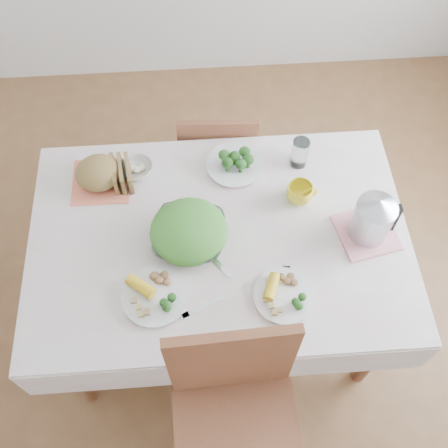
{
  "coord_description": "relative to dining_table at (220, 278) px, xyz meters",
  "views": [
    {
      "loc": [
        -0.05,
        -1.03,
        2.55
      ],
      "look_at": [
        0.02,
        0.02,
        0.82
      ],
      "focal_mm": 42.0,
      "sensor_mm": 36.0,
      "label": 1
    }
  ],
  "objects": [
    {
      "name": "fork_right",
      "position": [
        0.25,
        -0.25,
        0.39
      ],
      "size": [
        0.03,
        0.2,
        0.0
      ],
      "primitive_type": "cube",
      "rotation": [
        0.0,
        0.0,
        0.04
      ],
      "color": "silver",
      "rests_on": "tablecloth"
    },
    {
      "name": "dinner_plate_right",
      "position": [
        0.22,
        -0.27,
        0.4
      ],
      "size": [
        0.32,
        0.32,
        0.02
      ],
      "primitive_type": "cylinder",
      "rotation": [
        0.0,
        0.0,
        -0.72
      ],
      "color": "white",
      "rests_on": "tablecloth"
    },
    {
      "name": "fruit_bowl",
      "position": [
        -0.33,
        0.34,
        0.41
      ],
      "size": [
        0.18,
        0.18,
        0.04
      ],
      "primitive_type": "imported",
      "rotation": [
        0.0,
        0.0,
        -0.36
      ],
      "color": "white",
      "rests_on": "tablecloth"
    },
    {
      "name": "dining_table",
      "position": [
        0.0,
        0.0,
        0.0
      ],
      "size": [
        1.4,
        0.9,
        0.75
      ],
      "primitive_type": "cube",
      "color": "brown",
      "rests_on": "floor"
    },
    {
      "name": "salad_bowl",
      "position": [
        -0.12,
        -0.01,
        0.42
      ],
      "size": [
        0.32,
        0.32,
        0.07
      ],
      "primitive_type": "imported",
      "rotation": [
        0.0,
        0.0,
        -0.16
      ],
      "color": "white",
      "rests_on": "tablecloth"
    },
    {
      "name": "bread_loaf",
      "position": [
        -0.48,
        0.3,
        0.45
      ],
      "size": [
        0.2,
        0.19,
        0.11
      ],
      "primitive_type": "ellipsoid",
      "rotation": [
        0.0,
        0.0,
        -0.06
      ],
      "color": "brown",
      "rests_on": "napkin"
    },
    {
      "name": "chair_far",
      "position": [
        0.04,
        0.7,
        0.09
      ],
      "size": [
        0.4,
        0.4,
        0.84
      ],
      "primitive_type": "cube",
      "rotation": [
        0.0,
        0.0,
        3.09
      ],
      "color": "brown",
      "rests_on": "floor"
    },
    {
      "name": "chair_near",
      "position": [
        0.02,
        -0.71,
        0.09
      ],
      "size": [
        0.48,
        0.48,
        1.02
      ],
      "primitive_type": "cube",
      "rotation": [
        0.0,
        0.0,
        0.04
      ],
      "color": "brown",
      "rests_on": "floor"
    },
    {
      "name": "floor",
      "position": [
        0.0,
        0.0,
        -0.38
      ],
      "size": [
        3.6,
        3.6,
        0.0
      ],
      "primitive_type": "plane",
      "color": "brown",
      "rests_on": "ground"
    },
    {
      "name": "knife",
      "position": [
        -0.08,
        -0.29,
        0.39
      ],
      "size": [
        0.16,
        0.08,
        0.0
      ],
      "primitive_type": "cube",
      "rotation": [
        0.0,
        0.0,
        1.97
      ],
      "color": "silver",
      "rests_on": "tablecloth"
    },
    {
      "name": "fork_left",
      "position": [
        -0.02,
        -0.11,
        0.39
      ],
      "size": [
        0.11,
        0.15,
        0.0
      ],
      "primitive_type": "cube",
      "rotation": [
        0.0,
        0.0,
        0.63
      ],
      "color": "silver",
      "rests_on": "tablecloth"
    },
    {
      "name": "dinner_plate_left",
      "position": [
        -0.25,
        -0.24,
        0.4
      ],
      "size": [
        0.34,
        0.34,
        0.02
      ],
      "primitive_type": "cylinder",
      "rotation": [
        0.0,
        0.0,
        0.54
      ],
      "color": "white",
      "rests_on": "tablecloth"
    },
    {
      "name": "napkin",
      "position": [
        -0.48,
        0.3,
        0.39
      ],
      "size": [
        0.24,
        0.24,
        0.0
      ],
      "primitive_type": "cube",
      "rotation": [
        0.0,
        0.0,
        -0.0
      ],
      "color": "#F17756",
      "rests_on": "tablecloth"
    },
    {
      "name": "electric_kettle",
      "position": [
        0.58,
        -0.03,
        0.51
      ],
      "size": [
        0.16,
        0.16,
        0.22
      ],
      "primitive_type": "cylinder",
      "rotation": [
        0.0,
        0.0,
        0.06
      ],
      "color": "#B2B5BA",
      "rests_on": "pink_tray"
    },
    {
      "name": "yellow_mug",
      "position": [
        0.34,
        0.15,
        0.43
      ],
      "size": [
        0.12,
        0.12,
        0.09
      ],
      "primitive_type": "imported",
      "rotation": [
        0.0,
        0.0,
        0.1
      ],
      "color": "yellow",
      "rests_on": "tablecloth"
    },
    {
      "name": "broccoli_plate",
      "position": [
        0.09,
        0.34,
        0.4
      ],
      "size": [
        0.25,
        0.25,
        0.02
      ],
      "primitive_type": "cylinder",
      "rotation": [
        0.0,
        0.0,
        0.0
      ],
      "color": "beige",
      "rests_on": "tablecloth"
    },
    {
      "name": "tablecloth",
      "position": [
        0.0,
        0.0,
        0.38
      ],
      "size": [
        1.5,
        1.0,
        0.01
      ],
      "primitive_type": "cube",
      "color": "silver",
      "rests_on": "dining_table"
    },
    {
      "name": "pink_tray",
      "position": [
        0.58,
        -0.03,
        0.4
      ],
      "size": [
        0.26,
        0.26,
        0.02
      ],
      "primitive_type": "cube",
      "rotation": [
        0.0,
        0.0,
        0.2
      ],
      "color": "pink",
      "rests_on": "tablecloth"
    },
    {
      "name": "glass_tumbler",
      "position": [
        0.36,
        0.34,
        0.45
      ],
      "size": [
        0.09,
        0.09,
        0.14
      ],
      "primitive_type": "cylinder",
      "rotation": [
        0.0,
        0.0,
        0.31
      ],
      "color": "white",
      "rests_on": "tablecloth"
    }
  ]
}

